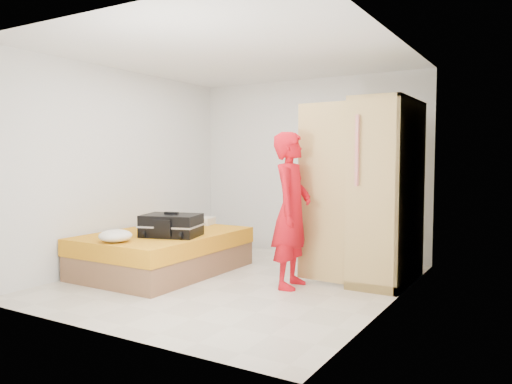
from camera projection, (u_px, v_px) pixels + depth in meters
The scene contains 7 objects.
room at pixel (236, 170), 5.72m from camera, with size 4.00×4.02×2.60m.
bed at pixel (164, 252), 6.28m from camera, with size 1.42×2.02×0.50m.
wardrobe at pixel (382, 196), 5.74m from camera, with size 1.17×1.20×2.10m.
person at pixel (292, 210), 5.52m from camera, with size 0.63×0.41×1.72m, color red.
suitcase at pixel (171, 225), 5.97m from camera, with size 0.79×0.66×0.29m.
round_cushion at pixel (115, 236), 5.56m from camera, with size 0.37×0.37×0.14m, color silver.
pillow at pixel (194, 220), 7.07m from camera, with size 0.55×0.28×0.10m, color silver.
Camera 1 is at (3.12, -4.80, 1.44)m, focal length 35.00 mm.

